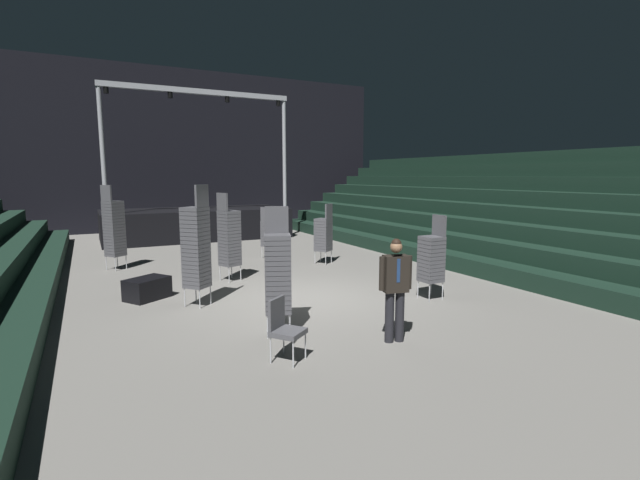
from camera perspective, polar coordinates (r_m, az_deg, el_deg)
ground_plane at (r=10.33m, az=-1.91°, el=-7.58°), size 22.00×30.00×0.10m
arena_end_wall at (r=24.40m, az=-17.49°, el=10.71°), size 22.00×0.30×8.00m
bleacher_bank_right at (r=15.84m, az=23.56°, el=4.03°), size 6.00×24.00×3.60m
stage_riser at (r=20.62m, az=-15.23°, el=2.20°), size 7.72×3.32×6.12m
man_with_tie at (r=7.56m, az=9.46°, el=-5.48°), size 0.57×0.32×1.73m
chair_stack_front_left at (r=9.83m, az=-15.31°, el=-0.75°), size 0.62×0.62×2.56m
chair_stack_front_right at (r=7.81m, az=-5.34°, el=-4.00°), size 0.56×0.56×2.22m
chair_stack_mid_left at (r=10.35m, az=13.85°, el=-2.15°), size 0.45×0.45×1.88m
chair_stack_mid_right at (r=14.14m, az=0.44°, el=0.80°), size 0.61×0.61×1.88m
chair_stack_mid_centre at (r=15.19m, az=-6.37°, el=0.94°), size 0.61×0.61×1.71m
chair_stack_rear_left at (r=14.49m, az=-24.47°, el=1.42°), size 0.61×0.61×2.48m
chair_stack_rear_right at (r=12.04m, az=-11.34°, el=0.36°), size 0.57×0.57×2.31m
equipment_road_case at (r=10.89m, az=-20.88°, el=-5.72°), size 1.08×0.99×0.48m
loose_chair_near_man at (r=6.87m, az=-4.57°, el=-10.70°), size 0.62×0.62×0.95m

